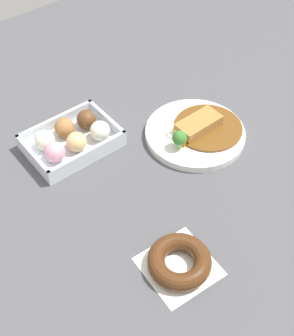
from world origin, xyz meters
TOP-DOWN VIEW (x-y plane):
  - ground_plane at (0.00, 0.00)m, footprint 1.60×1.60m
  - curry_plate at (0.07, 0.02)m, footprint 0.24×0.24m
  - donut_box at (-0.18, 0.17)m, footprint 0.21×0.15m
  - chocolate_ring_donut at (-0.20, -0.23)m, footprint 0.14×0.14m

SIDE VIEW (x-z plane):
  - ground_plane at x=0.00m, z-range 0.00..0.00m
  - curry_plate at x=0.07m, z-range -0.02..0.05m
  - chocolate_ring_donut at x=-0.20m, z-range 0.00..0.04m
  - donut_box at x=-0.18m, z-range 0.00..0.06m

